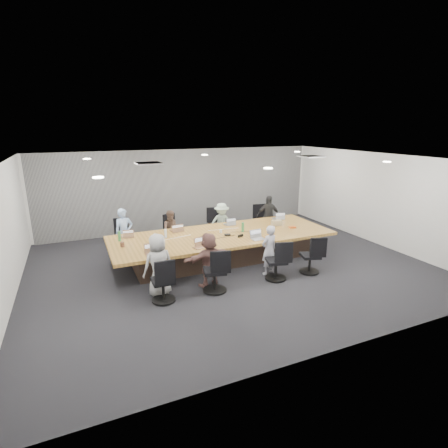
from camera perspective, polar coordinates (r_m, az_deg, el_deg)
name	(u,v)px	position (r m, az deg, el deg)	size (l,w,h in m)	color
floor	(230,266)	(9.33, 0.99, -6.84)	(10.00, 8.00, 0.00)	#222227
ceiling	(231,159)	(8.65, 1.08, 10.56)	(10.00, 8.00, 0.00)	white
wall_back	(184,189)	(12.55, -6.60, 5.64)	(10.00, 2.80, 0.00)	silver
wall_front	(338,273)	(5.68, 18.16, -7.68)	(10.00, 2.80, 0.00)	silver
wall_left	(2,239)	(8.25, -32.45, -2.11)	(8.00, 2.80, 0.00)	silver
wall_right	(377,199)	(11.82, 23.72, 3.78)	(8.00, 2.80, 0.00)	silver
curtain	(184,190)	(12.48, -6.49, 5.58)	(9.80, 0.04, 2.80)	gray
conference_table	(223,246)	(9.61, -0.24, -3.58)	(6.00, 2.20, 0.74)	#3B2B21
chair_0	(123,239)	(10.59, -16.12, -2.44)	(0.53, 0.53, 0.78)	black
chair_1	(169,234)	(10.83, -8.94, -1.67)	(0.51, 0.51, 0.75)	black
chair_2	(217,227)	(11.30, -1.08, -0.46)	(0.58, 0.58, 0.86)	black
chair_3	(262,222)	(12.02, 6.30, 0.27)	(0.53, 0.53, 0.79)	black
chair_4	(163,284)	(7.51, -9.93, -9.65)	(0.53, 0.53, 0.78)	black
chair_5	(215,274)	(7.82, -1.55, -8.18)	(0.56, 0.56, 0.82)	black
chair_6	(276,264)	(8.50, 8.51, -6.46)	(0.54, 0.54, 0.79)	black
chair_7	(310,258)	(9.04, 13.86, -5.49)	(0.51, 0.51, 0.76)	black
person_0	(124,233)	(10.17, -15.98, -1.39)	(0.50, 0.33, 1.38)	#91B0DB
laptop_0	(127,236)	(9.63, -15.54, -1.95)	(0.28, 0.19, 0.02)	#8C6647
person_1	(172,230)	(10.44, -8.49, -1.02)	(0.58, 0.45, 1.20)	brown
laptop_1	(177,230)	(9.89, -7.69, -1.04)	(0.35, 0.24, 0.02)	#8C6647
person_2	(222,223)	(10.93, -0.39, 0.13)	(0.83, 0.47, 1.28)	#9CB5A1
laptop_2	(229,224)	(10.42, 0.80, -0.03)	(0.29, 0.20, 0.02)	#B2B2B7
person_3	(268,216)	(11.65, 7.19, 1.27)	(0.81, 0.34, 1.39)	#29292A
laptop_3	(277,218)	(11.18, 8.63, 0.90)	(0.30, 0.20, 0.02)	#B2B2B7
person_4	(158,265)	(7.70, -10.67, -6.57)	(0.68, 0.44, 1.39)	#979797
laptop_4	(153,254)	(8.19, -11.57, -4.84)	(0.32, 0.22, 0.02)	#8C6647
person_5	(209,259)	(8.03, -2.50, -5.79)	(1.18, 0.38, 1.27)	brown
laptop_5	(201,247)	(8.48, -3.85, -3.82)	(0.32, 0.22, 0.02)	#8C6647
person_6	(269,250)	(8.69, 7.36, -4.24)	(0.46, 0.30, 1.26)	#A7A5B4
laptop_6	(258,239)	(9.10, 5.62, -2.47)	(0.34, 0.23, 0.02)	#B2B2B7
bottle_green_left	(119,236)	(9.29, -16.71, -1.93)	(0.07, 0.07, 0.26)	#3C8C49
bottle_green_right	(243,227)	(9.69, 3.08, -0.51)	(0.07, 0.07, 0.27)	#3C8C49
bottle_clear	(166,233)	(9.30, -9.52, -1.52)	(0.07, 0.07, 0.23)	silver
cup_white_far	(221,231)	(9.60, -0.52, -1.18)	(0.07, 0.07, 0.09)	white
cup_white_near	(274,222)	(10.54, 8.11, 0.26)	(0.09, 0.09, 0.11)	white
mug_brown	(122,244)	(8.85, -16.28, -3.22)	(0.10, 0.10, 0.12)	brown
mic_left	(208,240)	(8.94, -2.62, -2.71)	(0.13, 0.09, 0.03)	black
mic_right	(227,235)	(9.39, 0.56, -1.75)	(0.16, 0.11, 0.03)	black
stapler	(240,236)	(9.26, 2.71, -1.93)	(0.17, 0.04, 0.06)	black
canvas_bag	(277,223)	(10.43, 8.57, 0.20)	(0.29, 0.18, 0.16)	tan
snack_packet	(292,227)	(10.26, 11.10, -0.51)	(0.19, 0.13, 0.04)	#C15117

